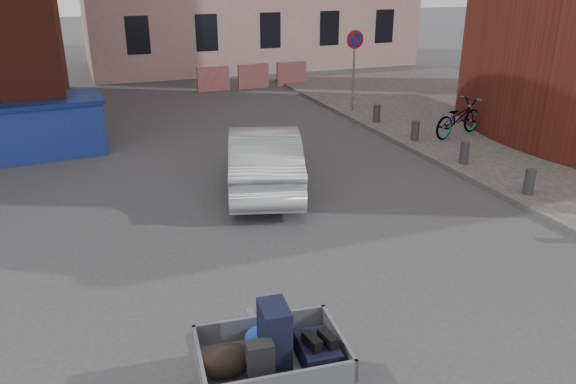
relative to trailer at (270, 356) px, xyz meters
name	(u,v)px	position (x,y,z in m)	size (l,w,h in m)	color
ground	(284,275)	(1.11, 2.58, -0.61)	(120.00, 120.00, 0.00)	#38383A
sidewalk	(568,143)	(11.11, 6.58, -0.55)	(9.00, 24.00, 0.12)	#474442
no_parking_sign	(354,54)	(7.11, 12.07, 1.41)	(0.60, 0.09, 2.65)	gray
bollards	(464,153)	(7.11, 5.98, -0.21)	(0.22, 9.02, 0.55)	#3A3A3D
barriers	(253,76)	(5.31, 17.58, -0.11)	(4.70, 0.18, 1.00)	red
trailer	(270,356)	(0.00, 0.00, 0.00)	(1.69, 1.87, 1.20)	black
dumpster	(33,127)	(-2.82, 10.87, 0.14)	(3.68, 2.12, 1.48)	#20389A
silver_car	(264,157)	(2.07, 6.46, 0.10)	(1.50, 4.29, 1.41)	#AAADB2
bicycle	(458,118)	(8.49, 8.15, 0.03)	(0.69, 1.99, 1.04)	black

